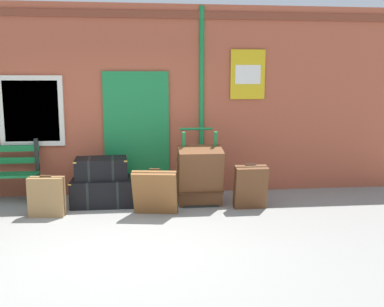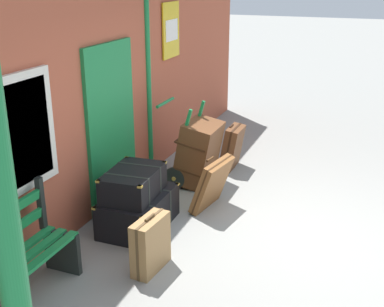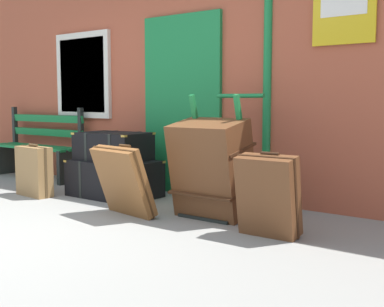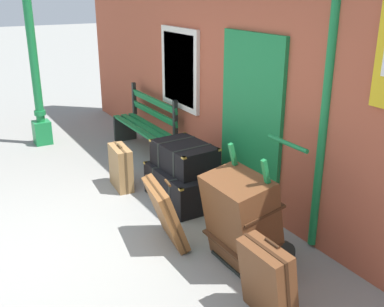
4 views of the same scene
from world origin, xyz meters
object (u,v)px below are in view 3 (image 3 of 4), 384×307
at_px(steamer_trunk_base, 114,178).
at_px(suitcase_caramel, 34,171).
at_px(large_brown_trunk, 212,168).
at_px(steamer_trunk_middle, 113,146).
at_px(platform_bench, 38,147).
at_px(suitcase_brown, 123,181).
at_px(suitcase_umber, 268,196).
at_px(porters_trolley, 222,187).

bearing_deg(steamer_trunk_base, suitcase_caramel, -145.28).
height_order(steamer_trunk_base, large_brown_trunk, large_brown_trunk).
bearing_deg(steamer_trunk_middle, steamer_trunk_base, -39.62).
height_order(platform_bench, suitcase_brown, platform_bench).
bearing_deg(steamer_trunk_base, large_brown_trunk, -7.54).
bearing_deg(large_brown_trunk, suitcase_umber, -20.38).
xyz_separation_m(steamer_trunk_middle, porters_trolley, (1.54, -0.05, -0.31)).
xyz_separation_m(platform_bench, porters_trolley, (3.39, -0.37, -0.18)).
relative_size(steamer_trunk_base, suitcase_brown, 1.46).
bearing_deg(platform_bench, suitcase_brown, -20.48).
bearing_deg(suitcase_caramel, porters_trolley, 12.77).
height_order(suitcase_umber, suitcase_brown, suitcase_umber).
bearing_deg(suitcase_caramel, suitcase_umber, 1.12).
bearing_deg(large_brown_trunk, suitcase_caramel, -171.59).
height_order(steamer_trunk_middle, large_brown_trunk, large_brown_trunk).
bearing_deg(suitcase_umber, steamer_trunk_middle, 167.47).
distance_m(suitcase_caramel, suitcase_umber, 3.02).
distance_m(porters_trolley, suitcase_umber, 0.88).
distance_m(steamer_trunk_base, porters_trolley, 1.50).
bearing_deg(porters_trolley, large_brown_trunk, -90.00).
relative_size(large_brown_trunk, suitcase_caramel, 1.54).
xyz_separation_m(steamer_trunk_middle, suitcase_umber, (2.29, -0.51, -0.24)).
xyz_separation_m(porters_trolley, large_brown_trunk, (-0.00, -0.18, 0.20)).
xyz_separation_m(steamer_trunk_base, steamer_trunk_middle, (-0.04, 0.03, 0.37)).
bearing_deg(large_brown_trunk, suitcase_brown, -147.55).
distance_m(platform_bench, steamer_trunk_middle, 1.88).
distance_m(steamer_trunk_middle, large_brown_trunk, 1.56).
relative_size(steamer_trunk_base, steamer_trunk_middle, 1.20).
xyz_separation_m(steamer_trunk_base, suitcase_brown, (0.79, -0.65, 0.13)).
xyz_separation_m(steamer_trunk_base, suitcase_umber, (2.25, -0.48, 0.13)).
height_order(steamer_trunk_base, suitcase_umber, suitcase_umber).
bearing_deg(suitcase_brown, suitcase_caramel, 175.67).
relative_size(suitcase_caramel, suitcase_brown, 0.89).
distance_m(steamer_trunk_base, large_brown_trunk, 1.54).
height_order(large_brown_trunk, suitcase_brown, large_brown_trunk).
bearing_deg(suitcase_brown, porters_trolley, 41.56).
relative_size(steamer_trunk_middle, suitcase_brown, 1.22).
relative_size(porters_trolley, large_brown_trunk, 1.24).
relative_size(porters_trolley, suitcase_umber, 1.69).
relative_size(suitcase_umber, suitcase_brown, 1.01).
distance_m(suitcase_umber, suitcase_brown, 1.47).
distance_m(steamer_trunk_middle, suitcase_umber, 2.35).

